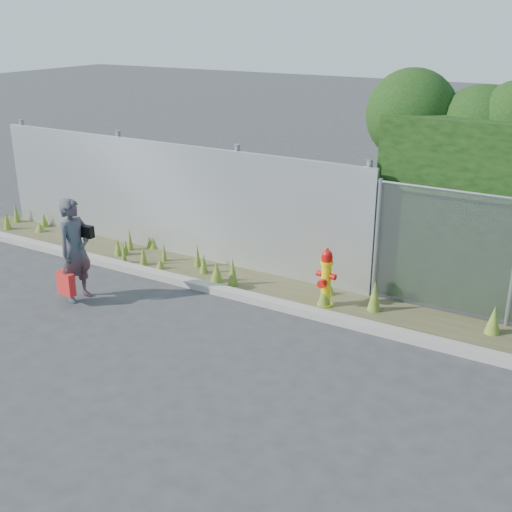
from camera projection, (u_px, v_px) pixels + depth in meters
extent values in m
plane|color=#313133|center=(224.00, 358.00, 8.91)|extent=(80.00, 80.00, 0.00)
cube|color=gray|center=(285.00, 306.00, 10.34)|extent=(16.00, 0.22, 0.12)
cube|color=#443F27|center=(301.00, 296.00, 10.85)|extent=(16.00, 1.20, 0.01)
cone|color=#4E6C20|center=(197.00, 256.00, 12.01)|extent=(0.14, 0.14, 0.44)
cone|color=#4E6C20|center=(118.00, 247.00, 12.56)|extent=(0.13, 0.13, 0.38)
cone|color=#4E6C20|center=(16.00, 213.00, 14.57)|extent=(0.15, 0.15, 0.47)
cone|color=#4E6C20|center=(164.00, 253.00, 12.29)|extent=(0.11, 0.11, 0.37)
cone|color=#4E6C20|center=(374.00, 297.00, 10.21)|extent=(0.22, 0.22, 0.52)
cone|color=#4E6C20|center=(160.00, 264.00, 11.94)|extent=(0.18, 0.18, 0.21)
cone|color=#4E6C20|center=(130.00, 240.00, 12.85)|extent=(0.13, 0.13, 0.47)
cone|color=#4E6C20|center=(493.00, 321.00, 9.49)|extent=(0.24, 0.24, 0.45)
cone|color=#4E6C20|center=(153.00, 242.00, 12.99)|extent=(0.23, 0.23, 0.27)
cone|color=#4E6C20|center=(117.00, 248.00, 12.63)|extent=(0.11, 0.11, 0.32)
cone|color=#4E6C20|center=(149.00, 242.00, 12.97)|extent=(0.12, 0.12, 0.29)
cone|color=#4E6C20|center=(217.00, 273.00, 11.34)|extent=(0.23, 0.23, 0.37)
cone|color=#4E6C20|center=(233.00, 272.00, 11.17)|extent=(0.19, 0.19, 0.52)
cone|color=#4E6C20|center=(330.00, 290.00, 10.86)|extent=(0.19, 0.19, 0.19)
cone|color=#4E6C20|center=(204.00, 264.00, 11.72)|extent=(0.16, 0.16, 0.39)
cone|color=#4E6C20|center=(143.00, 256.00, 12.10)|extent=(0.16, 0.16, 0.40)
cone|color=#4E6C20|center=(126.00, 247.00, 12.64)|extent=(0.12, 0.12, 0.32)
cone|color=#4E6C20|center=(7.00, 221.00, 14.09)|extent=(0.18, 0.18, 0.42)
cone|color=#4E6C20|center=(325.00, 293.00, 10.38)|extent=(0.22, 0.22, 0.50)
cone|color=#4E6C20|center=(40.00, 228.00, 13.97)|extent=(0.23, 0.23, 0.22)
cone|color=#4E6C20|center=(124.00, 254.00, 12.18)|extent=(0.12, 0.12, 0.41)
cone|color=#4E6C20|center=(44.00, 220.00, 14.29)|extent=(0.19, 0.19, 0.32)
cube|color=silver|center=(167.00, 199.00, 12.48)|extent=(8.50, 0.08, 2.20)
cylinder|color=gray|center=(28.00, 171.00, 14.48)|extent=(0.10, 0.10, 2.30)
cylinder|color=gray|center=(122.00, 187.00, 13.15)|extent=(0.10, 0.10, 2.30)
cylinder|color=gray|center=(238.00, 206.00, 11.83)|extent=(0.10, 0.10, 2.30)
cylinder|color=gray|center=(365.00, 228.00, 10.64)|extent=(0.10, 0.10, 2.30)
cylinder|color=gray|center=(377.00, 239.00, 10.47)|extent=(0.07, 0.07, 2.05)
sphere|color=black|center=(412.00, 115.00, 10.67)|extent=(1.52, 1.52, 1.52)
sphere|color=black|center=(481.00, 131.00, 10.31)|extent=(1.48, 1.48, 1.48)
cylinder|color=yellow|center=(325.00, 305.00, 10.48)|extent=(0.25, 0.25, 0.05)
cylinder|color=yellow|center=(326.00, 285.00, 10.35)|extent=(0.16, 0.16, 0.75)
cylinder|color=yellow|center=(327.00, 262.00, 10.21)|extent=(0.21, 0.21, 0.04)
cylinder|color=#B20F0A|center=(327.00, 259.00, 10.19)|extent=(0.19, 0.19, 0.09)
sphere|color=#B20F0A|center=(327.00, 255.00, 10.17)|extent=(0.17, 0.17, 0.17)
cylinder|color=#B20F0A|center=(327.00, 250.00, 10.14)|extent=(0.04, 0.04, 0.04)
cylinder|color=#B20F0A|center=(319.00, 274.00, 10.35)|extent=(0.09, 0.10, 0.10)
cylinder|color=#B20F0A|center=(333.00, 277.00, 10.23)|extent=(0.09, 0.10, 0.10)
cylinder|color=#B20F0A|center=(323.00, 284.00, 10.23)|extent=(0.13, 0.11, 0.13)
imported|color=#106067|center=(75.00, 250.00, 10.47)|extent=(0.43, 0.64, 1.74)
cube|color=#BA2E0A|center=(66.00, 284.00, 10.45)|extent=(0.34, 0.13, 0.38)
cylinder|color=#BA2E0A|center=(64.00, 269.00, 10.36)|extent=(0.16, 0.01, 0.01)
cube|color=black|center=(86.00, 231.00, 10.47)|extent=(0.26, 0.11, 0.20)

